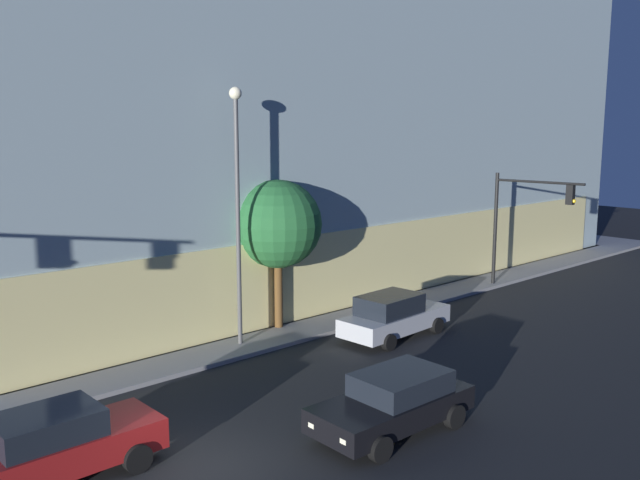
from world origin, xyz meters
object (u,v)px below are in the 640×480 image
object	(u,v)px
street_lamp_sidewalk	(237,189)
sidewalk_tree	(278,224)
modern_building	(220,77)
car_silver	(393,316)
car_black	(394,401)
traffic_light_far_corner	(524,211)
car_red	(59,444)

from	to	relation	value
street_lamp_sidewalk	sidewalk_tree	distance (m)	2.88
modern_building	car_silver	distance (m)	21.22
modern_building	street_lamp_sidewalk	bearing A→B (deg)	-122.73
street_lamp_sidewalk	car_silver	xyz separation A→B (m)	(5.01, -2.94, -4.92)
street_lamp_sidewalk	car_black	world-z (taller)	street_lamp_sidewalk
traffic_light_far_corner	car_black	distance (m)	17.68
traffic_light_far_corner	car_red	xyz separation A→B (m)	(-23.76, -2.75, -3.05)
car_silver	car_black	bearing A→B (deg)	-138.42
car_black	traffic_light_far_corner	bearing A→B (deg)	20.73
traffic_light_far_corner	car_silver	world-z (taller)	traffic_light_far_corner
sidewalk_tree	traffic_light_far_corner	bearing A→B (deg)	-12.49
sidewalk_tree	car_black	distance (m)	10.22
car_silver	modern_building	bearing A→B (deg)	75.35
street_lamp_sidewalk	car_silver	distance (m)	7.61
modern_building	car_silver	world-z (taller)	modern_building
modern_building	car_red	bearing A→B (deg)	-132.34
traffic_light_far_corner	car_silver	distance (m)	10.67
modern_building	street_lamp_sidewalk	xyz separation A→B (m)	(-9.74, -15.15, -5.11)
sidewalk_tree	car_silver	xyz separation A→B (m)	(2.67, -3.61, -3.37)
street_lamp_sidewalk	car_silver	bearing A→B (deg)	-30.40
car_black	car_silver	xyz separation A→B (m)	(6.09, 5.40, 0.03)
street_lamp_sidewalk	car_red	world-z (taller)	street_lamp_sidewalk
car_red	traffic_light_far_corner	bearing A→B (deg)	6.60
street_lamp_sidewalk	car_black	xyz separation A→B (m)	(-1.08, -8.34, -4.96)
traffic_light_far_corner	sidewalk_tree	xyz separation A→B (m)	(-12.86, 2.85, 0.30)
traffic_light_far_corner	car_red	size ratio (longest dim) A/B	1.25
sidewalk_tree	car_silver	size ratio (longest dim) A/B	1.20
traffic_light_far_corner	car_red	bearing A→B (deg)	-173.40
car_red	car_black	distance (m)	8.22
traffic_light_far_corner	sidewalk_tree	world-z (taller)	sidewalk_tree
traffic_light_far_corner	car_silver	size ratio (longest dim) A/B	1.15
sidewalk_tree	car_black	xyz separation A→B (m)	(-3.42, -9.01, -3.41)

